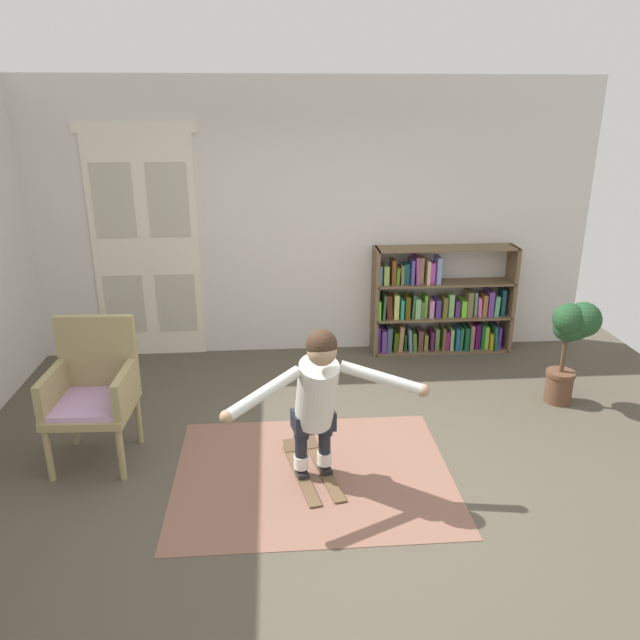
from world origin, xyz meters
The scene contains 9 objects.
ground_plane centered at (0.00, 0.00, 0.00)m, with size 7.20×7.20×0.00m, color #4E473A.
back_wall centered at (0.00, 2.60, 1.45)m, with size 6.00×0.10×2.90m, color silver.
double_door centered at (-1.77, 2.54, 1.23)m, with size 1.22×0.05×2.45m.
rug centered at (-0.18, 0.06, 0.00)m, with size 2.06×1.65×0.01m, color #82594A.
bookshelf centered at (1.34, 2.39, 0.50)m, with size 1.55×0.30×1.18m.
wicker_chair centered at (-1.83, 0.45, 0.58)m, with size 0.63×0.63×1.10m.
potted_plant centered at (2.21, 1.04, 0.68)m, with size 0.43×0.38×0.98m.
skis_pair centered at (-0.19, 0.09, 0.02)m, with size 0.43×0.87×0.07m.
person_skier centered at (-0.16, -0.07, 0.73)m, with size 1.41×0.72×1.16m.
Camera 1 is at (-0.44, -3.85, 2.63)m, focal length 34.23 mm.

